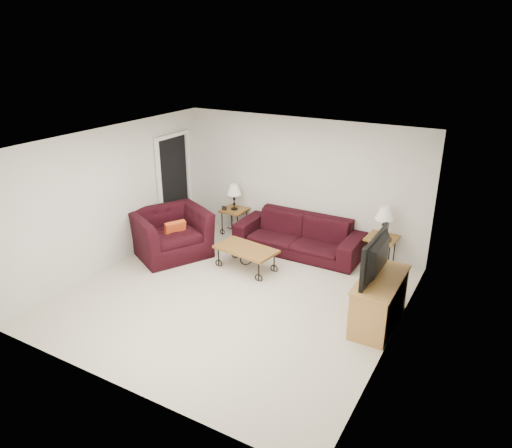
{
  "coord_description": "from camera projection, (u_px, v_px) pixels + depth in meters",
  "views": [
    {
      "loc": [
        3.61,
        -5.69,
        3.93
      ],
      "look_at": [
        0.0,
        0.7,
        1.0
      ],
      "focal_mm": 33.42,
      "sensor_mm": 36.0,
      "label": 1
    }
  ],
  "objects": [
    {
      "name": "lamp_left",
      "position": [
        234.0,
        197.0,
        9.81
      ],
      "size": [
        0.31,
        0.31,
        0.54
      ],
      "primitive_type": null,
      "rotation": [
        0.0,
        0.0,
        0.0
      ],
      "color": "black",
      "rests_on": "side_table_left"
    },
    {
      "name": "wall_left",
      "position": [
        113.0,
        198.0,
        8.38
      ],
      "size": [
        0.02,
        5.0,
        2.5
      ],
      "primitive_type": "cube",
      "color": "silver",
      "rests_on": "ground"
    },
    {
      "name": "ceiling",
      "position": [
        232.0,
        142.0,
        6.78
      ],
      "size": [
        5.0,
        5.0,
        0.0
      ],
      "primitive_type": "plane",
      "color": "white",
      "rests_on": "wall_back"
    },
    {
      "name": "doorway",
      "position": [
        174.0,
        186.0,
        9.79
      ],
      "size": [
        0.08,
        0.94,
        2.04
      ],
      "primitive_type": "cube",
      "color": "black",
      "rests_on": "ground"
    },
    {
      "name": "throw_pillow",
      "position": [
        175.0,
        231.0,
        8.85
      ],
      "size": [
        0.28,
        0.39,
        0.39
      ],
      "primitive_type": "cube",
      "rotation": [
        0.0,
        0.0,
        1.08
      ],
      "color": "#D94B1B",
      "rests_on": "armchair"
    },
    {
      "name": "armchair",
      "position": [
        171.0,
        233.0,
        9.0
      ],
      "size": [
        1.66,
        1.72,
        0.87
      ],
      "primitive_type": "imported",
      "rotation": [
        0.0,
        0.0,
        1.08
      ],
      "color": "black",
      "rests_on": "ground"
    },
    {
      "name": "wall_right",
      "position": [
        399.0,
        259.0,
        6.1
      ],
      "size": [
        0.02,
        5.0,
        2.5
      ],
      "primitive_type": "cube",
      "color": "silver",
      "rests_on": "ground"
    },
    {
      "name": "photo_frame_right",
      "position": [
        388.0,
        239.0,
        8.27
      ],
      "size": [
        0.11,
        0.04,
        0.09
      ],
      "primitive_type": "cube",
      "rotation": [
        0.0,
        0.0,
        -0.26
      ],
      "color": "black",
      "rests_on": "side_table_right"
    },
    {
      "name": "coffee_table",
      "position": [
        246.0,
        258.0,
        8.5
      ],
      "size": [
        1.16,
        0.74,
        0.41
      ],
      "primitive_type": "cube",
      "rotation": [
        0.0,
        0.0,
        -0.15
      ],
      "color": "#9B6527",
      "rests_on": "ground"
    },
    {
      "name": "tv_stand",
      "position": [
        379.0,
        301.0,
        6.83
      ],
      "size": [
        0.51,
        1.23,
        0.74
      ],
      "primitive_type": "cube",
      "color": "#AE7F40",
      "rests_on": "ground"
    },
    {
      "name": "photo_frame_left",
      "position": [
        224.0,
        208.0,
        9.84
      ],
      "size": [
        0.11,
        0.03,
        0.09
      ],
      "primitive_type": "cube",
      "rotation": [
        0.0,
        0.0,
        0.18
      ],
      "color": "black",
      "rests_on": "side_table_left"
    },
    {
      "name": "side_table_right",
      "position": [
        381.0,
        252.0,
        8.58
      ],
      "size": [
        0.55,
        0.55,
        0.57
      ],
      "primitive_type": "cube",
      "rotation": [
        0.0,
        0.0,
        -0.05
      ],
      "color": "#9B6527",
      "rests_on": "ground"
    },
    {
      "name": "television",
      "position": [
        382.0,
        258.0,
        6.58
      ],
      "size": [
        0.14,
        1.1,
        0.63
      ],
      "primitive_type": "imported",
      "rotation": [
        0.0,
        0.0,
        -1.57
      ],
      "color": "black",
      "rests_on": "tv_stand"
    },
    {
      "name": "backpack",
      "position": [
        328.0,
        251.0,
        8.75
      ],
      "size": [
        0.39,
        0.31,
        0.46
      ],
      "primitive_type": "ellipsoid",
      "rotation": [
        0.0,
        0.0,
        0.11
      ],
      "color": "black",
      "rests_on": "ground"
    },
    {
      "name": "lamp_right",
      "position": [
        384.0,
        222.0,
        8.37
      ],
      "size": [
        0.34,
        0.34,
        0.57
      ],
      "primitive_type": null,
      "rotation": [
        0.0,
        0.0,
        -0.05
      ],
      "color": "black",
      "rests_on": "side_table_right"
    },
    {
      "name": "wall_back",
      "position": [
        301.0,
        182.0,
        9.26
      ],
      "size": [
        5.0,
        0.02,
        2.5
      ],
      "primitive_type": "cube",
      "color": "silver",
      "rests_on": "ground"
    },
    {
      "name": "ground",
      "position": [
        235.0,
        295.0,
        7.7
      ],
      "size": [
        5.0,
        5.0,
        0.0
      ],
      "primitive_type": "plane",
      "color": "beige",
      "rests_on": "ground"
    },
    {
      "name": "sofa",
      "position": [
        299.0,
        235.0,
        9.12
      ],
      "size": [
        2.44,
        0.95,
        0.71
      ],
      "primitive_type": "imported",
      "color": "black",
      "rests_on": "ground"
    },
    {
      "name": "side_table_left",
      "position": [
        235.0,
        221.0,
        10.01
      ],
      "size": [
        0.5,
        0.5,
        0.54
      ],
      "primitive_type": "cube",
      "rotation": [
        0.0,
        0.0,
        0.0
      ],
      "color": "#9B6527",
      "rests_on": "ground"
    },
    {
      "name": "wall_front",
      "position": [
        113.0,
        297.0,
        5.22
      ],
      "size": [
        5.0,
        0.02,
        2.5
      ],
      "primitive_type": "cube",
      "color": "silver",
      "rests_on": "ground"
    }
  ]
}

